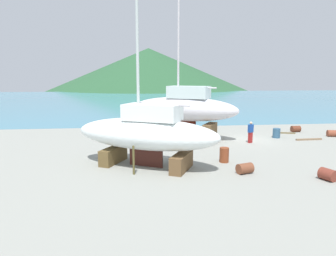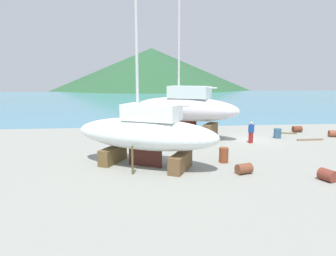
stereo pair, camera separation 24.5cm
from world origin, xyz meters
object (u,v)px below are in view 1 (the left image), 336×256
barrel_tar_black (332,133)px  barrel_rust_near (276,133)px  barrel_tipped_left (224,155)px  sailboat_small_center (146,133)px  barrel_rust_far (245,168)px  sailboat_far_slipway (184,108)px  worker (251,132)px  barrel_tipped_right (296,129)px  barrel_ochre (328,174)px

barrel_tar_black → barrel_rust_near: bearing=179.7°
barrel_tipped_left → sailboat_small_center: bearing=-175.6°
barrel_rust_far → sailboat_small_center: bearing=160.2°
sailboat_far_slipway → worker: (5.01, -2.56, -1.68)m
barrel_tipped_right → barrel_tar_black: size_ratio=0.94×
sailboat_far_slipway → barrel_tar_black: 13.45m
barrel_tipped_right → sailboat_small_center: bearing=-146.5°
sailboat_small_center → barrel_rust_far: 5.92m
sailboat_small_center → barrel_ochre: sailboat_small_center is taller
barrel_ochre → barrel_tipped_right: bearing=67.2°
barrel_tar_black → barrel_ochre: barrel_ochre is taller
sailboat_small_center → barrel_rust_far: sailboat_small_center is taller
sailboat_far_slipway → barrel_tar_black: bearing=-153.9°
sailboat_small_center → barrel_tipped_left: 5.10m
barrel_rust_near → barrel_ochre: bearing=-102.6°
barrel_ochre → worker: bearing=94.0°
sailboat_small_center → worker: size_ratio=8.62×
worker → sailboat_small_center: bearing=92.9°
worker → barrel_rust_far: bearing=126.6°
worker → barrel_tipped_right: 7.47m
barrel_tipped_right → barrel_ochre: size_ratio=1.07×
sailboat_far_slipway → barrel_tar_black: (13.22, -0.90, -2.28)m
sailboat_far_slipway → barrel_tar_black: size_ratio=19.01×
barrel_rust_far → barrel_ochre: (3.84, -1.53, 0.02)m
barrel_rust_far → barrel_tar_black: (11.42, 9.13, 0.00)m
barrel_rust_near → barrel_ochre: 10.95m
barrel_tar_black → barrel_rust_near: (-5.19, 0.03, 0.12)m
sailboat_small_center → barrel_tipped_right: (14.69, 9.74, -1.75)m
sailboat_small_center → barrel_rust_near: (11.55, 7.24, -1.63)m
barrel_rust_near → barrel_tipped_left: barrel_tipped_left is taller
barrel_tipped_right → barrel_ochre: 14.30m
worker → barrel_tipped_left: bearing=114.4°
worker → barrel_tipped_right: bearing=-85.9°
worker → barrel_rust_near: worker is taller
worker → barrel_tipped_right: (6.16, 4.18, -0.60)m
barrel_rust_near → barrel_tipped_right: bearing=38.5°
barrel_tipped_left → barrel_rust_near: bearing=45.6°
sailboat_far_slipway → sailboat_small_center: size_ratio=1.12×
barrel_ochre → barrel_rust_near: bearing=77.4°
sailboat_far_slipway → barrel_tipped_left: sailboat_far_slipway is taller
sailboat_small_center → barrel_tipped_left: bearing=-148.8°
worker → barrel_tar_black: size_ratio=1.97×
barrel_ochre → barrel_rust_far: bearing=158.2°
barrel_tipped_left → barrel_ochre: (4.33, -3.82, -0.16)m
sailboat_far_slipway → barrel_rust_far: 10.44m
worker → barrel_ochre: bearing=153.9°
barrel_tar_black → barrel_ochre: size_ratio=1.14×
barrel_tipped_right → barrel_tipped_left: bearing=-136.5°
barrel_tar_black → worker: bearing=-168.6°
barrel_tipped_right → barrel_rust_near: 4.02m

